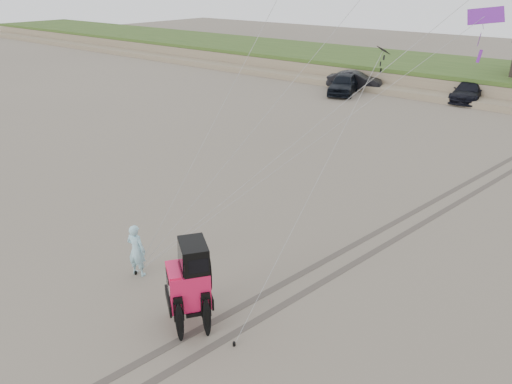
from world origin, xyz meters
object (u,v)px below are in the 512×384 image
truck_a (343,84)px  truck_b (355,80)px  man (136,250)px  truck_c (468,92)px  jeep (189,293)px

truck_a → truck_b: truck_a is taller
truck_b → man: man is taller
truck_c → man: (-0.10, -32.01, 0.15)m
jeep → man: jeep is taller
man → truck_c: bearing=-104.7°
jeep → truck_c: bearing=129.9°
truck_a → truck_b: bearing=75.5°
truck_c → man: 32.02m
truck_c → jeep: jeep is taller
truck_a → truck_b: size_ratio=1.07×
truck_b → truck_c: (9.01, 1.72, -0.02)m
truck_a → man: (8.72, -28.09, 0.06)m
truck_c → man: man is taller
jeep → man: bearing=-157.6°
truck_b → truck_a: bearing=168.7°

